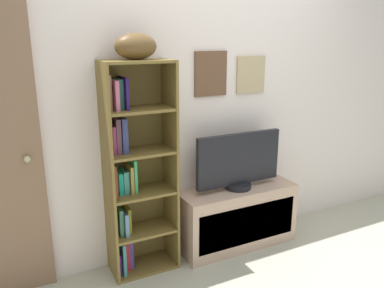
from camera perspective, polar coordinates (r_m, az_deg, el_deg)
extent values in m
cube|color=silver|center=(3.11, 1.94, 5.25)|extent=(4.80, 0.06, 2.33)
cube|color=brown|center=(3.05, 2.80, 10.37)|extent=(0.28, 0.02, 0.35)
cube|color=#A5A4BA|center=(3.05, 2.84, 10.36)|extent=(0.23, 0.01, 0.30)
cube|color=tan|center=(3.26, 8.70, 10.13)|extent=(0.27, 0.02, 0.30)
cube|color=gray|center=(3.25, 8.75, 10.12)|extent=(0.22, 0.01, 0.25)
cube|color=brown|center=(2.75, -12.33, -4.68)|extent=(0.02, 0.29, 1.58)
cube|color=brown|center=(2.89, -3.21, -3.32)|extent=(0.02, 0.29, 1.58)
cube|color=brown|center=(2.93, -8.55, -3.18)|extent=(0.49, 0.01, 1.58)
cube|color=brown|center=(3.15, -7.13, -17.45)|extent=(0.45, 0.28, 0.02)
cube|color=brown|center=(3.00, -7.33, -12.51)|extent=(0.45, 0.28, 0.02)
cube|color=brown|center=(2.87, -7.54, -7.08)|extent=(0.45, 0.28, 0.02)
cube|color=brown|center=(2.77, -7.76, -1.19)|extent=(0.45, 0.28, 0.02)
cube|color=brown|center=(2.69, -7.99, 5.09)|extent=(0.45, 0.28, 0.02)
cube|color=brown|center=(2.66, -8.26, 12.05)|extent=(0.45, 0.28, 0.02)
cube|color=#571D89|center=(3.08, -11.16, -16.50)|extent=(0.03, 0.20, 0.16)
cube|color=teal|center=(3.05, -10.55, -15.76)|extent=(0.02, 0.23, 0.26)
cube|color=maroon|center=(3.09, -10.03, -15.37)|extent=(0.04, 0.17, 0.26)
cube|color=#463682|center=(3.10, -9.36, -15.10)|extent=(0.03, 0.15, 0.26)
cube|color=#521F3E|center=(2.94, -11.64, -10.66)|extent=(0.03, 0.16, 0.22)
cube|color=#3A7B57|center=(2.93, -10.91, -10.87)|extent=(0.03, 0.20, 0.21)
cube|color=slate|center=(2.93, -10.22, -11.12)|extent=(0.03, 0.22, 0.18)
cube|color=#626016|center=(2.95, -9.76, -10.73)|extent=(0.02, 0.20, 0.20)
cube|color=maroon|center=(2.78, -11.86, -5.08)|extent=(0.02, 0.23, 0.25)
cube|color=tan|center=(2.84, -11.53, -5.43)|extent=(0.02, 0.15, 0.17)
cube|color=#189C7B|center=(2.84, -10.89, -5.49)|extent=(0.03, 0.16, 0.16)
cube|color=teal|center=(2.85, -10.09, -5.31)|extent=(0.04, 0.16, 0.17)
cube|color=olive|center=(2.84, -9.36, -4.93)|extent=(0.02, 0.18, 0.20)
cube|color=#3BA665|center=(2.85, -8.84, -4.44)|extent=(0.02, 0.18, 0.25)
cube|color=#642E75|center=(2.73, -12.45, 1.18)|extent=(0.02, 0.15, 0.24)
cube|color=#8C3158|center=(2.73, -11.86, 0.76)|extent=(0.02, 0.18, 0.20)
cube|color=#5C3849|center=(2.73, -11.24, 1.33)|extent=(0.03, 0.17, 0.25)
cube|color=navy|center=(2.74, -10.38, 1.42)|extent=(0.04, 0.18, 0.25)
cube|color=tan|center=(2.67, -12.61, 7.53)|extent=(0.04, 0.16, 0.23)
cube|color=#B45B79|center=(2.65, -11.61, 7.19)|extent=(0.03, 0.22, 0.20)
cube|color=#255650|center=(2.69, -11.00, 7.35)|extent=(0.04, 0.17, 0.20)
cube|color=#261454|center=(2.68, -10.17, 7.48)|extent=(0.02, 0.21, 0.22)
ellipsoid|color=brown|center=(2.65, -8.35, 14.13)|extent=(0.31, 0.20, 0.17)
cube|color=tan|center=(3.33, 6.66, -10.62)|extent=(1.01, 0.35, 0.52)
cube|color=#836A5B|center=(3.21, 8.33, -11.76)|extent=(0.91, 0.01, 0.33)
cylinder|color=black|center=(3.22, 6.81, -6.16)|extent=(0.22, 0.22, 0.04)
cube|color=black|center=(3.14, 6.95, -2.21)|extent=(0.76, 0.04, 0.43)
cube|color=#293B3D|center=(3.13, 7.08, -2.27)|extent=(0.72, 0.01, 0.39)
sphere|color=tan|center=(2.70, -23.29, -2.07)|extent=(0.04, 0.04, 0.04)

